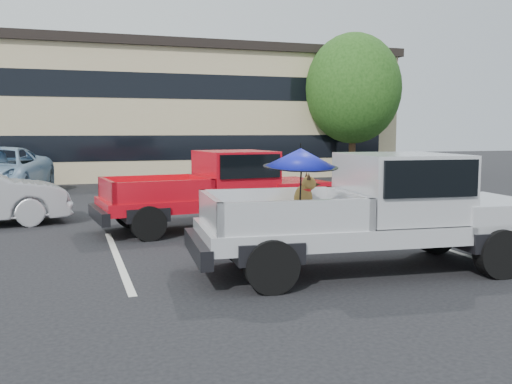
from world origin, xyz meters
TOP-DOWN VIEW (x-y plane):
  - ground at (0.00, 0.00)m, footprint 90.00×90.00m
  - stripe_left at (-3.00, 2.00)m, footprint 0.12×5.00m
  - stripe_right at (3.00, 2.00)m, footprint 0.12×5.00m
  - motel_building at (2.00, 20.99)m, footprint 20.40×8.40m
  - tree_right at (9.00, 16.00)m, footprint 4.46×4.46m
  - tree_back at (6.00, 24.00)m, footprint 4.68×4.68m
  - silver_pickup at (1.08, -0.20)m, footprint 5.84×2.49m
  - red_pickup at (-0.24, 4.54)m, footprint 5.56×2.43m

SIDE VIEW (x-z plane):
  - ground at x=0.00m, z-range 0.00..0.00m
  - stripe_left at x=-3.00m, z-range 0.00..0.01m
  - stripe_right at x=3.00m, z-range 0.00..0.01m
  - red_pickup at x=-0.24m, z-range 0.08..1.86m
  - silver_pickup at x=1.08m, z-range 0.02..2.08m
  - motel_building at x=2.00m, z-range 0.06..6.36m
  - tree_right at x=9.00m, z-range 0.82..7.60m
  - tree_back at x=6.00m, z-range 0.86..7.97m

